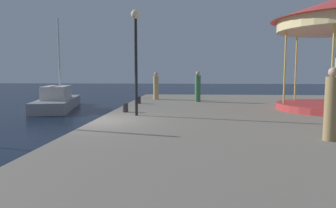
{
  "coord_description": "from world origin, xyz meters",
  "views": [
    {
      "loc": [
        3.47,
        -10.88,
        2.53
      ],
      "look_at": [
        2.55,
        2.44,
        1.16
      ],
      "focal_mm": 32.71,
      "sensor_mm": 36.0,
      "label": 1
    }
  ],
  "objects_px": {
    "sailboat_grey": "(57,100)",
    "lamp_post_mid_promenade": "(136,44)",
    "bollard_north": "(125,108)",
    "person_near_carousel": "(331,106)",
    "person_mid_promenade": "(198,87)",
    "bollard_south": "(139,100)",
    "person_far_corner": "(156,87)"
  },
  "relations": [
    {
      "from": "sailboat_grey",
      "to": "lamp_post_mid_promenade",
      "type": "relative_size",
      "value": 1.79
    },
    {
      "from": "bollard_north",
      "to": "person_near_carousel",
      "type": "relative_size",
      "value": 0.21
    },
    {
      "from": "lamp_post_mid_promenade",
      "to": "bollard_north",
      "type": "relative_size",
      "value": 10.52
    },
    {
      "from": "bollard_north",
      "to": "person_mid_promenade",
      "type": "xyz_separation_m",
      "value": [
        3.32,
        5.15,
        0.65
      ]
    },
    {
      "from": "bollard_south",
      "to": "person_near_carousel",
      "type": "bearing_deg",
      "value": -54.43
    },
    {
      "from": "sailboat_grey",
      "to": "person_mid_promenade",
      "type": "relative_size",
      "value": 4.15
    },
    {
      "from": "lamp_post_mid_promenade",
      "to": "person_near_carousel",
      "type": "bearing_deg",
      "value": -36.45
    },
    {
      "from": "person_far_corner",
      "to": "person_mid_promenade",
      "type": "distance_m",
      "value": 3.03
    },
    {
      "from": "person_far_corner",
      "to": "bollard_north",
      "type": "bearing_deg",
      "value": -95.6
    },
    {
      "from": "lamp_post_mid_promenade",
      "to": "sailboat_grey",
      "type": "bearing_deg",
      "value": 129.8
    },
    {
      "from": "bollard_south",
      "to": "person_far_corner",
      "type": "distance_m",
      "value": 2.96
    },
    {
      "from": "bollard_north",
      "to": "person_far_corner",
      "type": "relative_size",
      "value": 0.23
    },
    {
      "from": "person_mid_promenade",
      "to": "bollard_south",
      "type": "bearing_deg",
      "value": -157.64
    },
    {
      "from": "sailboat_grey",
      "to": "person_far_corner",
      "type": "xyz_separation_m",
      "value": [
        7.03,
        -0.88,
        1.03
      ]
    },
    {
      "from": "sailboat_grey",
      "to": "lamp_post_mid_promenade",
      "type": "bearing_deg",
      "value": -50.2
    },
    {
      "from": "sailboat_grey",
      "to": "bollard_south",
      "type": "relative_size",
      "value": 18.86
    },
    {
      "from": "person_near_carousel",
      "to": "bollard_north",
      "type": "bearing_deg",
      "value": 140.7
    },
    {
      "from": "bollard_north",
      "to": "person_near_carousel",
      "type": "xyz_separation_m",
      "value": [
        6.42,
        -5.25,
        0.68
      ]
    },
    {
      "from": "person_near_carousel",
      "to": "person_mid_promenade",
      "type": "relative_size",
      "value": 1.03
    },
    {
      "from": "person_near_carousel",
      "to": "person_far_corner",
      "type": "xyz_separation_m",
      "value": [
        -5.77,
        11.83,
        -0.05
      ]
    },
    {
      "from": "sailboat_grey",
      "to": "person_mid_promenade",
      "type": "xyz_separation_m",
      "value": [
        9.7,
        -2.31,
        1.05
      ]
    },
    {
      "from": "lamp_post_mid_promenade",
      "to": "person_far_corner",
      "type": "xyz_separation_m",
      "value": [
        -0.02,
        7.58,
        -2.06
      ]
    },
    {
      "from": "bollard_south",
      "to": "person_far_corner",
      "type": "height_order",
      "value": "person_far_corner"
    },
    {
      "from": "bollard_south",
      "to": "bollard_north",
      "type": "bearing_deg",
      "value": -89.47
    },
    {
      "from": "sailboat_grey",
      "to": "bollard_north",
      "type": "bearing_deg",
      "value": -49.44
    },
    {
      "from": "sailboat_grey",
      "to": "lamp_post_mid_promenade",
      "type": "xyz_separation_m",
      "value": [
        7.05,
        -8.46,
        3.08
      ]
    },
    {
      "from": "lamp_post_mid_promenade",
      "to": "person_near_carousel",
      "type": "height_order",
      "value": "lamp_post_mid_promenade"
    },
    {
      "from": "lamp_post_mid_promenade",
      "to": "bollard_north",
      "type": "xyz_separation_m",
      "value": [
        -0.67,
        1.01,
        -2.69
      ]
    },
    {
      "from": "bollard_north",
      "to": "lamp_post_mid_promenade",
      "type": "bearing_deg",
      "value": -56.41
    },
    {
      "from": "lamp_post_mid_promenade",
      "to": "person_mid_promenade",
      "type": "height_order",
      "value": "lamp_post_mid_promenade"
    },
    {
      "from": "sailboat_grey",
      "to": "person_near_carousel",
      "type": "xyz_separation_m",
      "value": [
        12.8,
        -12.71,
        1.08
      ]
    },
    {
      "from": "lamp_post_mid_promenade",
      "to": "person_near_carousel",
      "type": "distance_m",
      "value": 7.42
    }
  ]
}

